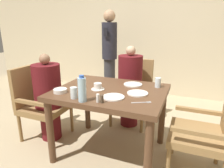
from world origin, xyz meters
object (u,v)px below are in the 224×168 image
at_px(plate_dessert_center, 113,97).
at_px(glass_tall_near, 158,83).
at_px(standing_host, 109,53).
at_px(teacup_with_saucer, 98,87).
at_px(diner_in_left_chair, 48,97).
at_px(water_bottle, 82,89).
at_px(bowl_small, 60,91).
at_px(chair_right_side, 208,129).
at_px(diner_in_far_chair, 130,86).
at_px(chair_far_side, 133,89).
at_px(chair_left_side, 39,100).
at_px(glass_tall_mid, 74,93).
at_px(plate_main_right, 138,93).
at_px(plate_main_left, 133,84).

relative_size(plate_dessert_center, glass_tall_near, 1.95).
relative_size(standing_host, teacup_with_saucer, 11.82).
relative_size(diner_in_left_chair, water_bottle, 4.48).
height_order(plate_dessert_center, bowl_small, bowl_small).
bearing_deg(chair_right_side, glass_tall_near, 152.25).
height_order(diner_in_far_chair, plate_dessert_center, diner_in_far_chair).
height_order(chair_far_side, diner_in_far_chair, diner_in_far_chair).
height_order(chair_left_side, plate_dessert_center, chair_left_side).
bearing_deg(chair_left_side, teacup_with_saucer, -2.48).
xyz_separation_m(plate_dessert_center, glass_tall_mid, (-0.33, -0.15, 0.05)).
distance_m(chair_far_side, bowl_small, 1.20).
distance_m(chair_left_side, plate_dessert_center, 1.10).
xyz_separation_m(diner_in_far_chair, chair_right_side, (0.94, -0.69, -0.09)).
bearing_deg(teacup_with_saucer, chair_right_side, 1.90).
distance_m(diner_in_left_chair, chair_right_side, 1.74).
height_order(diner_in_far_chair, glass_tall_near, diner_in_far_chair).
height_order(chair_left_side, diner_in_far_chair, diner_in_far_chair).
bearing_deg(chair_left_side, plate_main_right, -0.57).
bearing_deg(plate_main_left, plate_dessert_center, -97.00).
xyz_separation_m(plate_main_left, glass_tall_mid, (-0.38, -0.59, 0.05)).
xyz_separation_m(chair_far_side, water_bottle, (-0.11, -1.21, 0.36)).
relative_size(water_bottle, glass_tall_mid, 2.26).
bearing_deg(chair_left_side, plate_main_left, 12.74).
distance_m(diner_in_left_chair, plate_dessert_center, 0.95).
bearing_deg(standing_host, diner_in_left_chair, -94.56).
xyz_separation_m(plate_main_right, glass_tall_mid, (-0.50, -0.33, 0.05)).
relative_size(chair_left_side, plate_dessert_center, 4.41).
bearing_deg(water_bottle, chair_left_side, 155.63).
distance_m(chair_right_side, plate_main_right, 0.70).
distance_m(diner_in_left_chair, standing_host, 1.63).
xyz_separation_m(chair_left_side, glass_tall_mid, (0.73, -0.34, 0.30)).
bearing_deg(diner_in_left_chair, standing_host, 85.44).
height_order(chair_right_side, plate_dessert_center, chair_right_side).
bearing_deg(diner_in_far_chair, glass_tall_near, -44.37).
bearing_deg(plate_dessert_center, chair_right_side, 13.31).
bearing_deg(diner_in_far_chair, water_bottle, -95.65).
relative_size(plate_main_left, glass_tall_near, 1.95).
xyz_separation_m(diner_in_left_chair, water_bottle, (0.69, -0.38, 0.30)).
distance_m(plate_main_right, plate_dessert_center, 0.25).
relative_size(chair_right_side, plate_main_left, 4.41).
relative_size(chair_far_side, plate_dessert_center, 4.41).
bearing_deg(teacup_with_saucer, glass_tall_mid, -106.36).
bearing_deg(chair_right_side, teacup_with_saucer, -178.10).
xyz_separation_m(chair_far_side, glass_tall_mid, (-0.21, -1.17, 0.30)).
distance_m(plate_main_left, teacup_with_saucer, 0.41).
height_order(chair_left_side, chair_far_side, same).
relative_size(chair_far_side, teacup_with_saucer, 6.56).
distance_m(chair_right_side, glass_tall_mid, 1.24).
distance_m(chair_far_side, glass_tall_mid, 1.23).
relative_size(plate_main_left, water_bottle, 0.86).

